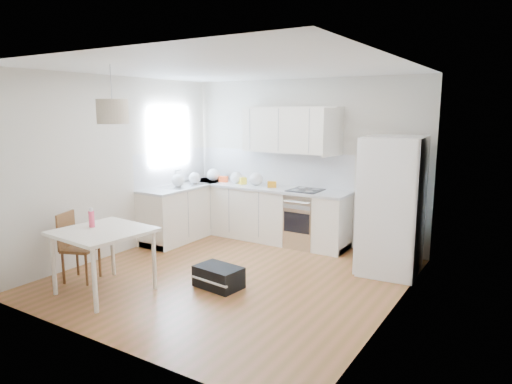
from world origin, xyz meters
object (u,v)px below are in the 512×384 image
at_px(refrigerator, 393,205).
at_px(dining_table, 103,237).
at_px(dining_chair, 81,247).
at_px(gym_bag, 219,277).

xyz_separation_m(refrigerator, dining_table, (-2.74, -2.60, -0.23)).
bearing_deg(dining_chair, dining_table, -31.38).
bearing_deg(dining_chair, gym_bag, 2.98).
bearing_deg(dining_table, refrigerator, 48.36).
relative_size(refrigerator, dining_chair, 2.06).
bearing_deg(dining_chair, refrigerator, 15.56).
bearing_deg(refrigerator, dining_table, -141.08).
xyz_separation_m(dining_table, dining_chair, (-0.57, 0.10, -0.25)).
relative_size(dining_table, dining_chair, 1.19).
distance_m(dining_table, gym_bag, 1.49).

